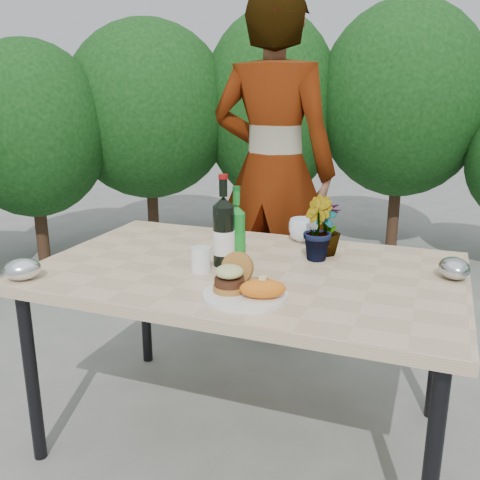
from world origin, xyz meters
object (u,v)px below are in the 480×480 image
(patio_table, at_px, (247,281))
(person, at_px, (273,171))
(wine_bottle, at_px, (224,233))
(dinner_plate, at_px, (245,295))

(patio_table, distance_m, person, 1.05)
(wine_bottle, bearing_deg, dinner_plate, -58.51)
(dinner_plate, xyz_separation_m, person, (-0.31, 1.28, 0.21))
(dinner_plate, height_order, wine_bottle, wine_bottle)
(dinner_plate, bearing_deg, person, 103.46)
(wine_bottle, relative_size, person, 0.18)
(dinner_plate, distance_m, wine_bottle, 0.36)
(patio_table, relative_size, wine_bottle, 4.51)
(dinner_plate, xyz_separation_m, wine_bottle, (-0.19, 0.28, 0.12))
(wine_bottle, bearing_deg, person, 93.95)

